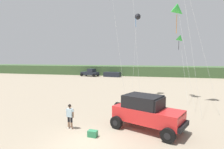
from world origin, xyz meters
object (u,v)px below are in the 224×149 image
at_px(distant_pickup, 90,73).
at_px(kite_yellow_diamond, 180,39).
at_px(jeep, 147,112).
at_px(person_watching, 70,115).
at_px(cooler_box, 93,134).
at_px(kite_black_sled, 178,11).
at_px(kite_orange_streamer, 137,17).
at_px(distant_sedan, 112,74).

distance_m(distant_pickup, kite_yellow_diamond, 29.62).
bearing_deg(kite_yellow_diamond, jeep, -105.40).
height_order(person_watching, distant_pickup, distant_pickup).
xyz_separation_m(cooler_box, kite_yellow_diamond, (6.26, 13.56, 6.74)).
xyz_separation_m(person_watching, distant_pickup, (-11.40, 34.16, 0.00)).
xyz_separation_m(jeep, kite_black_sled, (2.78, 10.40, 8.75)).
height_order(person_watching, kite_yellow_diamond, kite_yellow_diamond).
bearing_deg(person_watching, kite_orange_streamer, 75.88).
bearing_deg(jeep, kite_yellow_diamond, 74.60).
xyz_separation_m(person_watching, distant_sedan, (-5.51, 34.14, -0.34)).
height_order(distant_sedan, kite_black_sled, kite_black_sled).
relative_size(cooler_box, distant_sedan, 0.13).
distance_m(cooler_box, kite_black_sled, 16.74).
xyz_separation_m(jeep, distant_sedan, (-10.44, 33.09, -0.60)).
xyz_separation_m(jeep, person_watching, (-4.93, -1.05, -0.26)).
relative_size(person_watching, cooler_box, 2.98).
xyz_separation_m(kite_yellow_diamond, kite_black_sled, (-0.44, -1.27, 3.02)).
distance_m(person_watching, distant_sedan, 34.58).
xyz_separation_m(distant_sedan, kite_black_sled, (13.22, -22.69, 9.35)).
bearing_deg(cooler_box, distant_sedan, 107.07).
bearing_deg(kite_orange_streamer, person_watching, -104.12).
relative_size(jeep, kite_black_sled, 0.47).
distance_m(person_watching, kite_orange_streamer, 15.22).
distance_m(kite_yellow_diamond, kite_black_sled, 3.30).
bearing_deg(kite_orange_streamer, kite_black_sled, -7.56).
bearing_deg(kite_black_sled, distant_sedan, 120.23).
height_order(distant_pickup, distant_sedan, distant_pickup).
relative_size(kite_orange_streamer, kite_black_sled, 0.95).
bearing_deg(distant_sedan, jeep, -64.74).
xyz_separation_m(distant_sedan, kite_orange_streamer, (8.54, -22.07, 9.09)).
height_order(distant_sedan, kite_yellow_diamond, kite_yellow_diamond).
relative_size(jeep, kite_orange_streamer, 0.49).
bearing_deg(jeep, person_watching, -167.97).
bearing_deg(kite_yellow_diamond, kite_black_sled, -108.96).
relative_size(jeep, person_watching, 3.00).
xyz_separation_m(kite_orange_streamer, kite_black_sled, (4.67, -0.62, 0.26)).
bearing_deg(kite_black_sled, kite_yellow_diamond, 71.04).
bearing_deg(cooler_box, person_watching, 161.17).
relative_size(person_watching, kite_black_sled, 0.16).
bearing_deg(person_watching, kite_black_sled, 56.05).
bearing_deg(distant_sedan, distant_pickup, -172.41).
relative_size(distant_pickup, kite_orange_streamer, 0.48).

